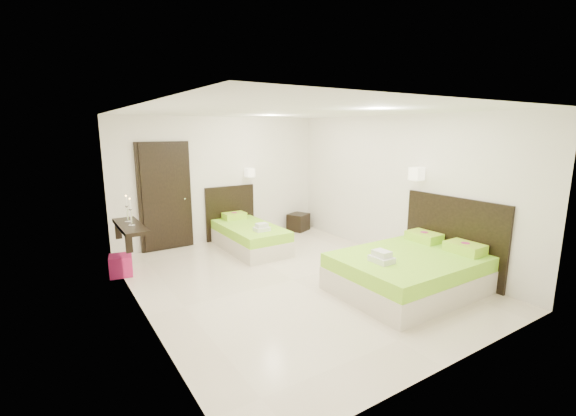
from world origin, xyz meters
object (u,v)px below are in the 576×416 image
nightstand (298,222)px  bed_double (412,269)px  bed_single (248,234)px  ottoman (121,265)px

nightstand → bed_double: bearing=-122.3°
bed_single → nightstand: 1.74m
bed_double → bed_single: bearing=109.5°
nightstand → ottoman: (-4.06, -0.83, -0.03)m
bed_single → nightstand: bed_single is taller
bed_single → ottoman: 2.44m
ottoman → bed_single: bearing=5.4°
ottoman → bed_double: bearing=-39.6°
bed_single → bed_double: 3.34m
bed_double → nightstand: bed_double is taller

